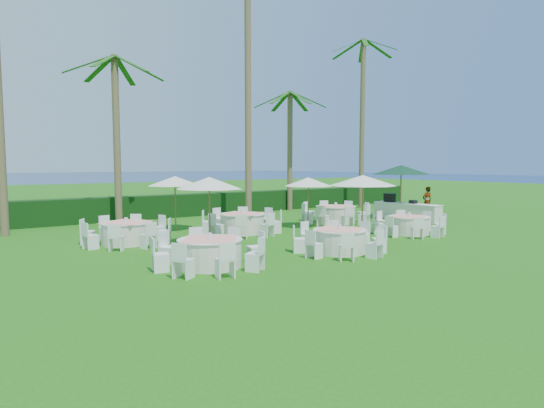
{
  "coord_description": "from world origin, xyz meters",
  "views": [
    {
      "loc": [
        -10.77,
        -10.97,
        2.82
      ],
      "look_at": [
        -0.73,
        3.28,
        1.3
      ],
      "focal_mm": 30.0,
      "sensor_mm": 36.0,
      "label": 1
    }
  ],
  "objects_px": {
    "banquet_table_c": "(409,225)",
    "umbrella_green": "(401,170)",
    "banquet_table_b": "(339,240)",
    "umbrella_a": "(209,183)",
    "buffet_table": "(406,211)",
    "staff_person": "(427,201)",
    "banquet_table_a": "(210,252)",
    "banquet_table_f": "(336,214)",
    "banquet_table_e": "(242,223)",
    "umbrella_d": "(308,182)",
    "banquet_table_d": "(126,232)",
    "umbrella_c": "(175,181)",
    "umbrella_b": "(363,180)"
  },
  "relations": [
    {
      "from": "banquet_table_c",
      "to": "umbrella_green",
      "type": "height_order",
      "value": "umbrella_green"
    },
    {
      "from": "banquet_table_c",
      "to": "umbrella_green",
      "type": "bearing_deg",
      "value": 42.8
    },
    {
      "from": "banquet_table_b",
      "to": "umbrella_a",
      "type": "xyz_separation_m",
      "value": [
        -2.79,
        3.58,
        1.78
      ]
    },
    {
      "from": "buffet_table",
      "to": "staff_person",
      "type": "distance_m",
      "value": 2.32
    },
    {
      "from": "banquet_table_b",
      "to": "buffet_table",
      "type": "distance_m",
      "value": 9.93
    },
    {
      "from": "banquet_table_a",
      "to": "banquet_table_b",
      "type": "distance_m",
      "value": 4.4
    },
    {
      "from": "banquet_table_f",
      "to": "banquet_table_e",
      "type": "bearing_deg",
      "value": -178.32
    },
    {
      "from": "banquet_table_b",
      "to": "umbrella_d",
      "type": "height_order",
      "value": "umbrella_d"
    },
    {
      "from": "banquet_table_d",
      "to": "umbrella_a",
      "type": "height_order",
      "value": "umbrella_a"
    },
    {
      "from": "banquet_table_d",
      "to": "banquet_table_f",
      "type": "xyz_separation_m",
      "value": [
        10.06,
        -0.06,
        0.03
      ]
    },
    {
      "from": "banquet_table_a",
      "to": "banquet_table_f",
      "type": "xyz_separation_m",
      "value": [
        9.32,
        4.93,
        0.02
      ]
    },
    {
      "from": "banquet_table_c",
      "to": "banquet_table_a",
      "type": "bearing_deg",
      "value": -175.8
    },
    {
      "from": "banquet_table_a",
      "to": "umbrella_c",
      "type": "distance_m",
      "value": 7.42
    },
    {
      "from": "banquet_table_c",
      "to": "umbrella_c",
      "type": "distance_m",
      "value": 9.86
    },
    {
      "from": "banquet_table_a",
      "to": "banquet_table_f",
      "type": "distance_m",
      "value": 10.54
    },
    {
      "from": "umbrella_green",
      "to": "banquet_table_b",
      "type": "bearing_deg",
      "value": -151.6
    },
    {
      "from": "umbrella_a",
      "to": "buffet_table",
      "type": "bearing_deg",
      "value": 4.17
    },
    {
      "from": "umbrella_d",
      "to": "banquet_table_e",
      "type": "bearing_deg",
      "value": 174.53
    },
    {
      "from": "banquet_table_b",
      "to": "staff_person",
      "type": "distance_m",
      "value": 12.15
    },
    {
      "from": "banquet_table_d",
      "to": "banquet_table_f",
      "type": "relative_size",
      "value": 0.96
    },
    {
      "from": "umbrella_b",
      "to": "banquet_table_a",
      "type": "bearing_deg",
      "value": -169.31
    },
    {
      "from": "banquet_table_a",
      "to": "banquet_table_d",
      "type": "height_order",
      "value": "banquet_table_a"
    },
    {
      "from": "umbrella_c",
      "to": "umbrella_green",
      "type": "xyz_separation_m",
      "value": [
        11.28,
        -2.68,
        0.42
      ]
    },
    {
      "from": "banquet_table_a",
      "to": "umbrella_b",
      "type": "distance_m",
      "value": 7.77
    },
    {
      "from": "banquet_table_a",
      "to": "banquet_table_c",
      "type": "bearing_deg",
      "value": 4.2
    },
    {
      "from": "banquet_table_f",
      "to": "staff_person",
      "type": "height_order",
      "value": "staff_person"
    },
    {
      "from": "banquet_table_e",
      "to": "umbrella_d",
      "type": "height_order",
      "value": "umbrella_d"
    },
    {
      "from": "banquet_table_a",
      "to": "banquet_table_c",
      "type": "xyz_separation_m",
      "value": [
        9.39,
        0.69,
        -0.03
      ]
    },
    {
      "from": "umbrella_c",
      "to": "staff_person",
      "type": "height_order",
      "value": "umbrella_c"
    },
    {
      "from": "banquet_table_d",
      "to": "staff_person",
      "type": "distance_m",
      "value": 16.27
    },
    {
      "from": "buffet_table",
      "to": "banquet_table_d",
      "type": "bearing_deg",
      "value": 175.52
    },
    {
      "from": "banquet_table_d",
      "to": "banquet_table_a",
      "type": "bearing_deg",
      "value": -81.58
    },
    {
      "from": "banquet_table_b",
      "to": "umbrella_d",
      "type": "distance_m",
      "value": 5.98
    },
    {
      "from": "umbrella_c",
      "to": "buffet_table",
      "type": "xyz_separation_m",
      "value": [
        11.29,
        -3.05,
        -1.67
      ]
    },
    {
      "from": "banquet_table_c",
      "to": "staff_person",
      "type": "relative_size",
      "value": 1.8
    },
    {
      "from": "banquet_table_f",
      "to": "umbrella_a",
      "type": "height_order",
      "value": "umbrella_a"
    },
    {
      "from": "banquet_table_b",
      "to": "buffet_table",
      "type": "relative_size",
      "value": 0.82
    },
    {
      "from": "banquet_table_c",
      "to": "banquet_table_e",
      "type": "bearing_deg",
      "value": 143.11
    },
    {
      "from": "umbrella_b",
      "to": "umbrella_c",
      "type": "height_order",
      "value": "umbrella_b"
    },
    {
      "from": "umbrella_d",
      "to": "staff_person",
      "type": "relative_size",
      "value": 1.39
    },
    {
      "from": "banquet_table_b",
      "to": "banquet_table_e",
      "type": "bearing_deg",
      "value": 94.44
    },
    {
      "from": "umbrella_d",
      "to": "buffet_table",
      "type": "height_order",
      "value": "umbrella_d"
    },
    {
      "from": "banquet_table_d",
      "to": "umbrella_green",
      "type": "relative_size",
      "value": 1.06
    },
    {
      "from": "banquet_table_d",
      "to": "banquet_table_e",
      "type": "bearing_deg",
      "value": -2.61
    },
    {
      "from": "banquet_table_d",
      "to": "umbrella_b",
      "type": "xyz_separation_m",
      "value": [
        8.17,
        -3.58,
        1.78
      ]
    },
    {
      "from": "banquet_table_a",
      "to": "umbrella_d",
      "type": "xyz_separation_m",
      "value": [
        7.21,
        4.46,
        1.63
      ]
    },
    {
      "from": "banquet_table_e",
      "to": "umbrella_d",
      "type": "relative_size",
      "value": 1.45
    },
    {
      "from": "banquet_table_a",
      "to": "umbrella_a",
      "type": "height_order",
      "value": "umbrella_a"
    },
    {
      "from": "banquet_table_d",
      "to": "umbrella_c",
      "type": "xyz_separation_m",
      "value": [
        2.71,
        1.96,
        1.71
      ]
    },
    {
      "from": "banquet_table_e",
      "to": "umbrella_green",
      "type": "xyz_separation_m",
      "value": [
        9.3,
        -0.51,
        2.11
      ]
    }
  ]
}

